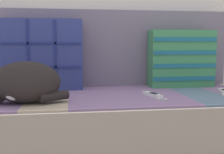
# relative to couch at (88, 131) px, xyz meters

# --- Properties ---
(couch) EXTENTS (1.96, 0.81, 0.42)m
(couch) POSITION_rel_couch_xyz_m (0.00, 0.00, 0.00)
(couch) COLOR #3D3838
(couch) RESTS_ON ground_plane
(sofa_backrest) EXTENTS (1.92, 0.14, 0.49)m
(sofa_backrest) POSITION_rel_couch_xyz_m (0.00, 0.33, 0.46)
(sofa_backrest) COLOR slate
(sofa_backrest) RESTS_ON couch
(throw_pillow_quilted) EXTENTS (0.47, 0.14, 0.42)m
(throw_pillow_quilted) POSITION_rel_couch_xyz_m (-0.25, 0.19, 0.42)
(throw_pillow_quilted) COLOR navy
(throw_pillow_quilted) RESTS_ON couch
(throw_pillow_striped) EXTENTS (0.41, 0.14, 0.36)m
(throw_pillow_striped) POSITION_rel_couch_xyz_m (0.62, 0.19, 0.39)
(throw_pillow_striped) COLOR #3D8956
(throw_pillow_striped) RESTS_ON couch
(sleeping_cat) EXTENTS (0.38, 0.19, 0.20)m
(sleeping_cat) POSITION_rel_couch_xyz_m (-0.30, -0.21, 0.30)
(sleeping_cat) COLOR black
(sleeping_cat) RESTS_ON couch
(game_remote_near) EXTENTS (0.09, 0.20, 0.02)m
(game_remote_near) POSITION_rel_couch_xyz_m (0.33, -0.14, 0.22)
(game_remote_near) COLOR white
(game_remote_near) RESTS_ON couch
(game_remote_far) EXTENTS (0.10, 0.19, 0.02)m
(game_remote_far) POSITION_rel_couch_xyz_m (0.76, -0.09, 0.22)
(game_remote_far) COLOR white
(game_remote_far) RESTS_ON couch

